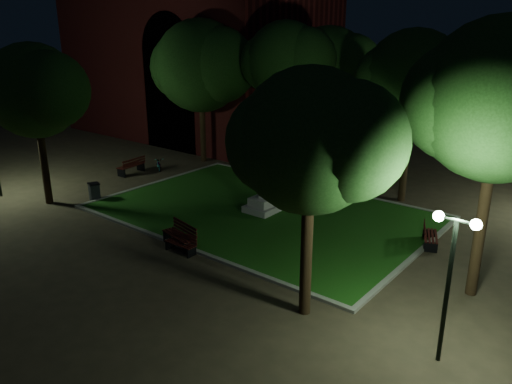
# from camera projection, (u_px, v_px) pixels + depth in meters

# --- Properties ---
(ground) EXTENTS (80.00, 80.00, 0.00)m
(ground) POSITION_uv_depth(u_px,v_px,m) (235.00, 225.00, 22.47)
(ground) COLOR #3D3223
(lawn) EXTENTS (15.00, 10.00, 0.08)m
(lawn) POSITION_uv_depth(u_px,v_px,m) (262.00, 212.00, 23.93)
(lawn) COLOR #1A4C11
(lawn) RESTS_ON ground
(lawn_kerb) EXTENTS (15.40, 10.40, 0.12)m
(lawn_kerb) POSITION_uv_depth(u_px,v_px,m) (262.00, 212.00, 23.93)
(lawn_kerb) COLOR slate
(lawn_kerb) RESTS_ON ground
(monument) EXTENTS (1.40, 1.40, 3.20)m
(monument) POSITION_uv_depth(u_px,v_px,m) (262.00, 194.00, 23.64)
(monument) COLOR #A09A93
(monument) RESTS_ON lawn
(building_main) EXTENTS (20.00, 12.00, 15.00)m
(building_main) POSITION_uv_depth(u_px,v_px,m) (197.00, 41.00, 39.72)
(building_main) COLOR #551514
(building_main) RESTS_ON ground
(tree_west) EXTENTS (5.52, 4.50, 7.88)m
(tree_west) POSITION_uv_depth(u_px,v_px,m) (35.00, 91.00, 23.48)
(tree_west) COLOR black
(tree_west) RESTS_ON ground
(tree_north_wl) EXTENTS (5.53, 4.52, 8.90)m
(tree_north_wl) POSITION_uv_depth(u_px,v_px,m) (287.00, 61.00, 28.13)
(tree_north_wl) COLOR black
(tree_north_wl) RESTS_ON ground
(tree_north_er) EXTENTS (5.93, 4.84, 8.50)m
(tree_north_er) POSITION_uv_depth(u_px,v_px,m) (415.00, 80.00, 23.66)
(tree_north_er) COLOR black
(tree_north_er) RESTS_ON ground
(tree_east) EXTENTS (6.08, 4.96, 8.94)m
(tree_east) POSITION_uv_depth(u_px,v_px,m) (504.00, 101.00, 14.65)
(tree_east) COLOR black
(tree_east) RESTS_ON ground
(tree_se) EXTENTS (5.15, 4.21, 7.59)m
(tree_se) POSITION_uv_depth(u_px,v_px,m) (313.00, 142.00, 13.87)
(tree_se) COLOR black
(tree_se) RESTS_ON ground
(tree_nw) EXTENTS (7.07, 5.77, 9.03)m
(tree_nw) POSITION_uv_depth(u_px,v_px,m) (202.00, 66.00, 31.08)
(tree_nw) COLOR black
(tree_nw) RESTS_ON ground
(tree_far_north) EXTENTS (6.42, 5.24, 8.60)m
(tree_far_north) POSITION_uv_depth(u_px,v_px,m) (330.00, 70.00, 30.50)
(tree_far_north) COLOR black
(tree_far_north) RESTS_ON ground
(lamppost_se) EXTENTS (1.18, 0.28, 4.18)m
(lamppost_se) POSITION_uv_depth(u_px,v_px,m) (451.00, 261.00, 12.51)
(lamppost_se) COLOR black
(lamppost_se) RESTS_ON ground
(lamppost_nw) EXTENTS (1.18, 0.28, 4.06)m
(lamppost_nw) POSITION_uv_depth(u_px,v_px,m) (212.00, 109.00, 35.65)
(lamppost_nw) COLOR black
(lamppost_nw) RESTS_ON ground
(bench_near_left) EXTENTS (1.39, 0.50, 0.76)m
(bench_near_left) POSITION_uv_depth(u_px,v_px,m) (181.00, 244.00, 19.73)
(bench_near_left) COLOR black
(bench_near_left) RESTS_ON ground
(bench_near_right) EXTENTS (1.84, 0.96, 0.96)m
(bench_near_right) POSITION_uv_depth(u_px,v_px,m) (181.00, 235.00, 20.26)
(bench_near_right) COLOR black
(bench_near_right) RESTS_ON ground
(bench_left_side) EXTENTS (0.83, 1.89, 1.00)m
(bench_left_side) POSITION_uv_depth(u_px,v_px,m) (132.00, 166.00, 30.10)
(bench_left_side) COLOR black
(bench_left_side) RESTS_ON ground
(bench_right_side) EXTENTS (1.08, 1.64, 0.85)m
(bench_right_side) POSITION_uv_depth(u_px,v_px,m) (429.00, 236.00, 20.32)
(bench_right_side) COLOR black
(bench_right_side) RESTS_ON ground
(bench_far_side) EXTENTS (1.40, 0.55, 0.75)m
(bench_far_side) POSITION_uv_depth(u_px,v_px,m) (365.00, 178.00, 28.25)
(bench_far_side) COLOR black
(bench_far_side) RESTS_ON ground
(trash_bin) EXTENTS (0.67, 0.67, 0.91)m
(trash_bin) POSITION_uv_depth(u_px,v_px,m) (94.00, 191.00, 25.59)
(trash_bin) COLOR black
(trash_bin) RESTS_ON ground
(bicycle) EXTENTS (1.54, 1.29, 0.79)m
(bicycle) POSITION_uv_depth(u_px,v_px,m) (159.00, 164.00, 30.99)
(bicycle) COLOR black
(bicycle) RESTS_ON ground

